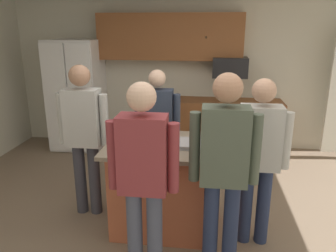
{
  "coord_description": "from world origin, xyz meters",
  "views": [
    {
      "loc": [
        0.28,
        -3.03,
        2.11
      ],
      "look_at": [
        -0.15,
        0.41,
        1.05
      ],
      "focal_mm": 35.41,
      "sensor_mm": 36.0,
      "label": 1
    }
  ],
  "objects_px": {
    "glass_pilsner": "(129,146)",
    "person_guest_left": "(224,164)",
    "person_guest_by_door": "(259,153)",
    "serving_tray": "(182,143)",
    "mug_blue_stoneware": "(130,134)",
    "person_elder_center": "(158,125)",
    "glass_stout_tall": "(197,146)",
    "person_guest_right": "(143,173)",
    "mug_ceramic_white": "(154,131)",
    "refrigerator": "(77,95)",
    "kitchen_island": "(164,185)",
    "glass_dark_ale": "(151,136)",
    "person_host_foreground": "(84,131)",
    "microwave_over_range": "(230,67)",
    "glass_short_whisky": "(142,127)"
  },
  "relations": [
    {
      "from": "person_guest_by_door",
      "to": "person_guest_right",
      "type": "height_order",
      "value": "person_guest_right"
    },
    {
      "from": "glass_pilsner",
      "to": "person_guest_left",
      "type": "bearing_deg",
      "value": -22.18
    },
    {
      "from": "glass_dark_ale",
      "to": "serving_tray",
      "type": "xyz_separation_m",
      "value": [
        0.32,
        -0.03,
        -0.06
      ]
    },
    {
      "from": "kitchen_island",
      "to": "mug_blue_stoneware",
      "type": "bearing_deg",
      "value": 162.25
    },
    {
      "from": "person_guest_by_door",
      "to": "glass_short_whisky",
      "type": "height_order",
      "value": "person_guest_by_door"
    },
    {
      "from": "person_guest_left",
      "to": "glass_short_whisky",
      "type": "relative_size",
      "value": 10.62
    },
    {
      "from": "person_guest_by_door",
      "to": "person_elder_center",
      "type": "xyz_separation_m",
      "value": [
        -1.11,
        0.93,
        -0.04
      ]
    },
    {
      "from": "glass_pilsner",
      "to": "glass_stout_tall",
      "type": "relative_size",
      "value": 0.74
    },
    {
      "from": "kitchen_island",
      "to": "person_guest_left",
      "type": "relative_size",
      "value": 0.66
    },
    {
      "from": "kitchen_island",
      "to": "glass_stout_tall",
      "type": "relative_size",
      "value": 6.93
    },
    {
      "from": "person_elder_center",
      "to": "kitchen_island",
      "type": "bearing_deg",
      "value": 0.0
    },
    {
      "from": "person_guest_left",
      "to": "glass_pilsner",
      "type": "relative_size",
      "value": 14.21
    },
    {
      "from": "person_host_foreground",
      "to": "person_guest_right",
      "type": "bearing_deg",
      "value": -37.76
    },
    {
      "from": "refrigerator",
      "to": "person_guest_by_door",
      "type": "relative_size",
      "value": 1.13
    },
    {
      "from": "person_guest_right",
      "to": "mug_ceramic_white",
      "type": "xyz_separation_m",
      "value": [
        -0.09,
        1.05,
        0.01
      ]
    },
    {
      "from": "person_guest_by_door",
      "to": "serving_tray",
      "type": "xyz_separation_m",
      "value": [
        -0.73,
        0.13,
        0.02
      ]
    },
    {
      "from": "person_host_foreground",
      "to": "glass_stout_tall",
      "type": "height_order",
      "value": "person_host_foreground"
    },
    {
      "from": "person_guest_right",
      "to": "mug_ceramic_white",
      "type": "relative_size",
      "value": 12.88
    },
    {
      "from": "refrigerator",
      "to": "glass_dark_ale",
      "type": "relative_size",
      "value": 11.68
    },
    {
      "from": "kitchen_island",
      "to": "glass_dark_ale",
      "type": "xyz_separation_m",
      "value": [
        -0.14,
        -0.0,
        0.55
      ]
    },
    {
      "from": "glass_dark_ale",
      "to": "glass_stout_tall",
      "type": "distance_m",
      "value": 0.53
    },
    {
      "from": "refrigerator",
      "to": "person_guest_by_door",
      "type": "bearing_deg",
      "value": -41.27
    },
    {
      "from": "person_guest_left",
      "to": "glass_stout_tall",
      "type": "height_order",
      "value": "person_guest_left"
    },
    {
      "from": "mug_blue_stoneware",
      "to": "serving_tray",
      "type": "height_order",
      "value": "mug_blue_stoneware"
    },
    {
      "from": "person_elder_center",
      "to": "person_guest_by_door",
      "type": "bearing_deg",
      "value": 36.14
    },
    {
      "from": "person_guest_by_door",
      "to": "glass_pilsner",
      "type": "relative_size",
      "value": 13.33
    },
    {
      "from": "person_guest_right",
      "to": "person_host_foreground",
      "type": "distance_m",
      "value": 1.29
    },
    {
      "from": "glass_dark_ale",
      "to": "kitchen_island",
      "type": "bearing_deg",
      "value": 1.26
    },
    {
      "from": "person_elder_center",
      "to": "mug_ceramic_white",
      "type": "bearing_deg",
      "value": -8.63
    },
    {
      "from": "kitchen_island",
      "to": "person_guest_by_door",
      "type": "distance_m",
      "value": 1.05
    },
    {
      "from": "person_guest_by_door",
      "to": "mug_blue_stoneware",
      "type": "distance_m",
      "value": 1.33
    },
    {
      "from": "glass_short_whisky",
      "to": "refrigerator",
      "type": "bearing_deg",
      "value": 127.84
    },
    {
      "from": "person_guest_left",
      "to": "person_guest_by_door",
      "type": "bearing_deg",
      "value": -78.68
    },
    {
      "from": "glass_dark_ale",
      "to": "glass_short_whisky",
      "type": "relative_size",
      "value": 0.97
    },
    {
      "from": "kitchen_island",
      "to": "serving_tray",
      "type": "xyz_separation_m",
      "value": [
        0.19,
        -0.03,
        0.49
      ]
    },
    {
      "from": "person_elder_center",
      "to": "glass_stout_tall",
      "type": "distance_m",
      "value": 1.16
    },
    {
      "from": "kitchen_island",
      "to": "glass_pilsner",
      "type": "relative_size",
      "value": 9.42
    },
    {
      "from": "person_guest_left",
      "to": "glass_short_whisky",
      "type": "bearing_deg",
      "value": 1.57
    },
    {
      "from": "refrigerator",
      "to": "glass_stout_tall",
      "type": "height_order",
      "value": "refrigerator"
    },
    {
      "from": "person_guest_left",
      "to": "microwave_over_range",
      "type": "bearing_deg",
      "value": -45.9
    },
    {
      "from": "person_guest_left",
      "to": "glass_dark_ale",
      "type": "height_order",
      "value": "person_guest_left"
    },
    {
      "from": "mug_blue_stoneware",
      "to": "person_elder_center",
      "type": "bearing_deg",
      "value": 73.99
    },
    {
      "from": "person_host_foreground",
      "to": "person_elder_center",
      "type": "bearing_deg",
      "value": 50.5
    },
    {
      "from": "person_guest_left",
      "to": "glass_stout_tall",
      "type": "distance_m",
      "value": 0.45
    },
    {
      "from": "glass_stout_tall",
      "to": "glass_short_whisky",
      "type": "relative_size",
      "value": 1.02
    },
    {
      "from": "refrigerator",
      "to": "mug_ceramic_white",
      "type": "xyz_separation_m",
      "value": [
        1.7,
        -2.01,
        0.06
      ]
    },
    {
      "from": "person_host_foreground",
      "to": "glass_stout_tall",
      "type": "xyz_separation_m",
      "value": [
        1.25,
        -0.41,
        0.04
      ]
    },
    {
      "from": "person_guest_by_door",
      "to": "person_host_foreground",
      "type": "distance_m",
      "value": 1.86
    },
    {
      "from": "kitchen_island",
      "to": "mug_ceramic_white",
      "type": "xyz_separation_m",
      "value": [
        -0.14,
        0.26,
        0.52
      ]
    },
    {
      "from": "person_guest_right",
      "to": "mug_ceramic_white",
      "type": "height_order",
      "value": "person_guest_right"
    }
  ]
}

